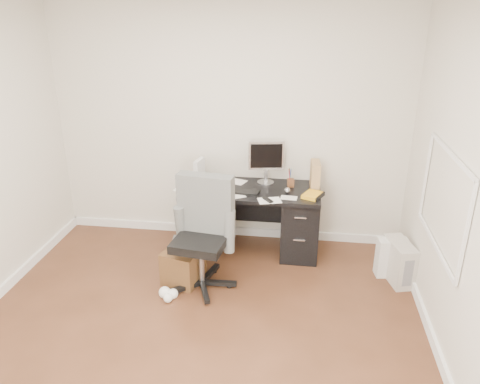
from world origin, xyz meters
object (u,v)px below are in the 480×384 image
Objects in this scene: desk at (251,218)px; keyboard at (239,191)px; pc_tower at (399,262)px; lcd_monitor at (266,162)px; wicker_basket at (183,266)px; office_chair at (200,236)px.

keyboard is at bearing -135.72° from desk.
desk reaches higher than pc_tower.
lcd_monitor is at bearing 51.44° from desk.
wicker_basket is (-0.74, -0.93, -0.82)m from lcd_monitor.
office_chair is at bearing 176.19° from pc_tower.
lcd_monitor is at bearing 69.19° from office_chair.
wicker_basket is at bearing -118.22° from keyboard.
wicker_basket is at bearing 170.64° from office_chair.
lcd_monitor is at bearing 141.66° from pc_tower.
wicker_basket is (-0.48, -0.63, -0.59)m from keyboard.
wicker_basket is at bearing 173.57° from pc_tower.
office_chair reaches higher than pc_tower.
lcd_monitor is (0.14, 0.18, 0.60)m from desk.
lcd_monitor is 0.46m from keyboard.
desk is 1.63m from pc_tower.
lcd_monitor is at bearing 57.30° from keyboard.
keyboard is at bearing -141.20° from lcd_monitor.
pc_tower is 2.18m from wicker_basket.
keyboard is 0.77m from office_chair.
desk is at bearing 51.43° from wicker_basket.
lcd_monitor is at bearing 51.43° from wicker_basket.
keyboard reaches higher than desk.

